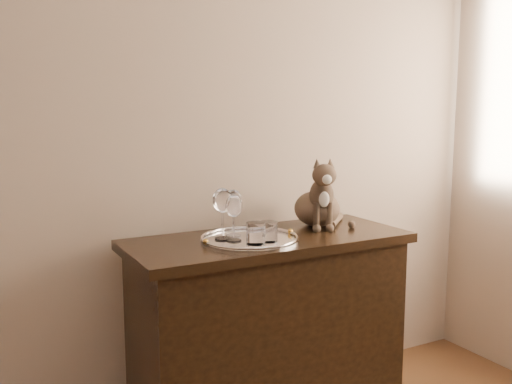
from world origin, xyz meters
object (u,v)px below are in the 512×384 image
Objects in this scene: wine_glass_b at (233,213)px; tumbler_b at (256,233)px; tumbler_a at (268,232)px; wine_glass_a at (223,214)px; tray at (250,240)px; cat at (317,191)px; wine_glass_c at (234,218)px; sideboard at (268,332)px.

wine_glass_b is 0.18m from tumbler_b.
wine_glass_a is at bearing 139.37° from tumbler_a.
tumbler_a is at bearing -40.63° from wine_glass_a.
tray is at bearing 77.14° from tumbler_b.
tray is 0.45m from cat.
tumbler_b is (-0.02, -0.09, 0.05)m from tray.
tray is 1.25× the size of cat.
tray is at bearing -64.51° from wine_glass_b.
tray is 4.65× the size of tumbler_b.
wine_glass_b is (-0.04, 0.08, 0.10)m from tray.
wine_glass_b reaches higher than tumbler_a.
sideboard is at bearing 10.59° from wine_glass_c.
cat is (0.41, 0.12, 0.16)m from tray.
tumbler_b is at bearing -58.95° from wine_glass_a.
tumbler_b is (0.02, -0.17, -0.05)m from wine_glass_b.
sideboard is at bearing 60.36° from tumbler_a.
wine_glass_a reaches higher than sideboard.
wine_glass_a is (-0.10, 0.04, 0.11)m from tray.
wine_glass_c is (-0.18, -0.03, 0.53)m from sideboard.
wine_glass_a reaches higher than tray.
tumbler_a is 0.06m from tumbler_b.
wine_glass_c is at bearing 146.16° from tumbler_a.
wine_glass_a is 2.45× the size of tumbler_b.
wine_glass_b reaches higher than tray.
wine_glass_b reaches higher than wine_glass_c.
wine_glass_c reaches higher than sideboard.
wine_glass_b is 1.05× the size of wine_glass_c.
tumbler_a is 0.43m from cat.
tray is 4.91× the size of tumbler_a.
cat is (0.37, 0.20, 0.11)m from tumbler_a.
wine_glass_a is 0.52m from cat.
tumbler_b is at bearing -59.50° from wine_glass_c.
cat reaches higher than wine_glass_b.
sideboard is at bearing -3.69° from wine_glass_a.
sideboard is at bearing 43.91° from tumbler_b.
wine_glass_c is at bearing 120.50° from tumbler_b.
tumbler_a is (0.14, -0.12, -0.06)m from wine_glass_a.
cat is (0.51, 0.08, 0.05)m from wine_glass_a.
wine_glass_a is (-0.21, 0.01, 0.54)m from sideboard.
tray is at bearing -163.99° from sideboard.
cat reaches higher than tumbler_a.
tumbler_b is (-0.13, -0.12, 0.48)m from sideboard.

